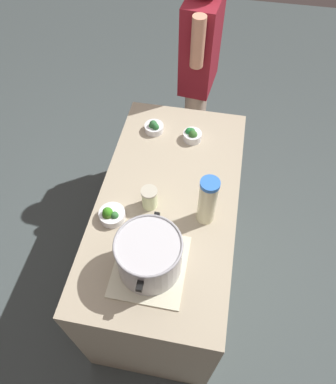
% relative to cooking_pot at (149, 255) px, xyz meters
% --- Properties ---
extents(ground_plane, '(8.00, 8.00, 0.00)m').
position_rel_cooking_pot_xyz_m(ground_plane, '(0.38, -0.01, -1.03)').
color(ground_plane, '#444F4F').
extents(counter_slab, '(1.35, 0.70, 0.92)m').
position_rel_cooking_pot_xyz_m(counter_slab, '(0.38, -0.01, -0.57)').
color(counter_slab, tan).
rests_on(counter_slab, ground_plane).
extents(dish_cloth, '(0.35, 0.32, 0.01)m').
position_rel_cooking_pot_xyz_m(dish_cloth, '(0.00, 0.00, -0.11)').
color(dish_cloth, beige).
rests_on(dish_cloth, counter_slab).
extents(cooking_pot, '(0.35, 0.28, 0.21)m').
position_rel_cooking_pot_xyz_m(cooking_pot, '(0.00, 0.00, 0.00)').
color(cooking_pot, '#B7B7BC').
rests_on(cooking_pot, dish_cloth).
extents(lemonade_pitcher, '(0.09, 0.09, 0.28)m').
position_rel_cooking_pot_xyz_m(lemonade_pitcher, '(0.30, -0.21, 0.03)').
color(lemonade_pitcher, beige).
rests_on(lemonade_pitcher, counter_slab).
extents(mason_jar, '(0.08, 0.08, 0.12)m').
position_rel_cooking_pot_xyz_m(mason_jar, '(0.32, 0.07, -0.05)').
color(mason_jar, beige).
rests_on(mason_jar, counter_slab).
extents(broccoli_bowl_front, '(0.11, 0.11, 0.07)m').
position_rel_cooking_pot_xyz_m(broccoli_bowl_front, '(0.81, -0.07, -0.08)').
color(broccoli_bowl_front, silver).
rests_on(broccoli_bowl_front, counter_slab).
extents(broccoli_bowl_center, '(0.11, 0.11, 0.08)m').
position_rel_cooking_pot_xyz_m(broccoli_bowl_center, '(0.83, 0.16, -0.08)').
color(broccoli_bowl_center, silver).
rests_on(broccoli_bowl_center, counter_slab).
extents(broccoli_bowl_back, '(0.13, 0.13, 0.08)m').
position_rel_cooking_pot_xyz_m(broccoli_bowl_back, '(0.21, 0.24, -0.08)').
color(broccoli_bowl_back, silver).
rests_on(broccoli_bowl_back, counter_slab).
extents(person_cook, '(0.50, 0.23, 1.61)m').
position_rel_cooking_pot_xyz_m(person_cook, '(1.42, -0.02, -0.14)').
color(person_cook, tan).
rests_on(person_cook, ground_plane).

